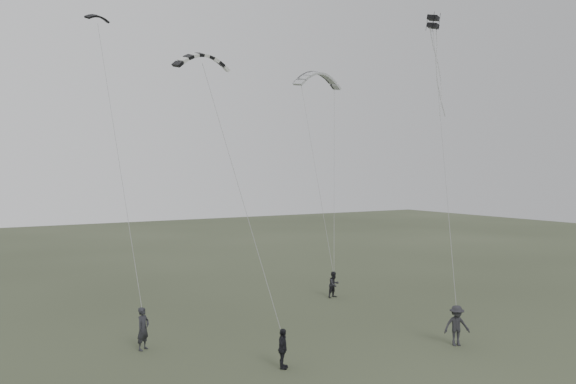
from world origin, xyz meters
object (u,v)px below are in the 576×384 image
flyer_right (334,284)px  flyer_center (283,349)px  flyer_left (143,329)px  flyer_far (457,325)px  kite_striped (202,55)px  kite_dark_small (98,16)px  kite_pale_large (318,73)px  kite_box (433,22)px

flyer_right → flyer_center: size_ratio=1.01×
flyer_left → flyer_far: (12.61, -6.80, -0.03)m
flyer_left → kite_striped: size_ratio=0.73×
flyer_center → kite_dark_small: size_ratio=1.24×
flyer_left → kite_dark_small: size_ratio=1.46×
flyer_center → kite_pale_large: kite_pale_large is taller
flyer_far → kite_striped: 17.19m
flyer_far → flyer_center: bearing=-164.6°
flyer_left → flyer_center: flyer_left is taller
flyer_far → kite_dark_small: 24.52m
flyer_center → kite_striped: bearing=56.2°
flyer_center → kite_striped: kite_striped is taller
flyer_left → flyer_center: (4.18, -5.30, -0.15)m
kite_pale_large → kite_box: 11.41m
flyer_right → kite_box: kite_box is taller
flyer_far → kite_striped: bearing=171.5°
flyer_right → kite_dark_small: size_ratio=1.26×
flyer_center → flyer_left: bearing=79.5°
flyer_left → kite_striped: kite_striped is taller
kite_dark_small → kite_striped: (3.12, -7.28, -3.06)m
flyer_right → kite_box: 16.91m
flyer_center → kite_box: size_ratio=2.41×
flyer_left → kite_dark_small: 17.08m
kite_dark_small → kite_box: kite_box is taller
flyer_far → kite_pale_large: (3.38, 16.52, 14.37)m
flyer_left → flyer_far: 14.32m
kite_box → flyer_center: bearing=168.3°
flyer_center → flyer_right: bearing=-3.3°
flyer_center → kite_dark_small: 20.47m
flyer_far → kite_box: kite_box is taller
flyer_center → flyer_far: bearing=-58.8°
flyer_left → flyer_far: size_ratio=1.03×
flyer_far → kite_box: (3.54, 5.17, 15.54)m
kite_dark_small → kite_box: bearing=-46.7°
flyer_left → kite_box: (16.14, -1.63, 15.50)m
kite_pale_large → kite_striped: 16.60m
kite_striped → kite_box: kite_box is taller
flyer_left → kite_box: kite_box is taller
flyer_left → flyer_center: bearing=-87.8°
kite_striped → kite_box: (13.32, -1.40, 3.02)m
flyer_right → kite_dark_small: (-13.86, 2.80, 15.68)m
flyer_right → kite_box: (2.58, -5.88, 15.64)m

